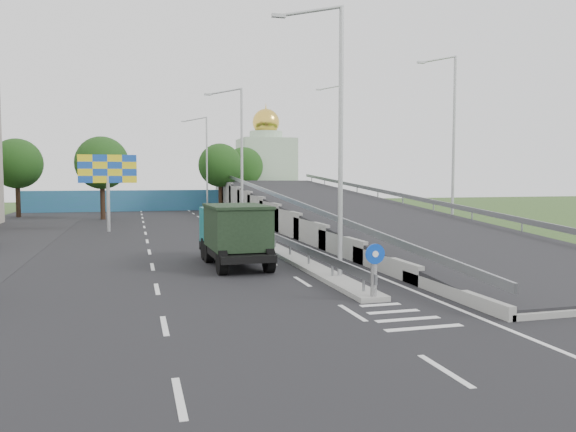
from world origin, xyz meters
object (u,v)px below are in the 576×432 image
object	(u,v)px
billboard	(108,173)
dump_truck	(234,231)
lamp_post_mid	(239,151)
lamp_post_near	(336,127)
church	(266,166)
sign_bollard	(374,270)
lamp_post_far	(205,159)

from	to	relation	value
billboard	dump_truck	xyz separation A→B (m)	(6.03, -17.28, -2.67)
lamp_post_mid	billboard	world-z (taller)	lamp_post_mid
lamp_post_near	dump_truck	bearing A→B (deg)	123.15
church	dump_truck	bearing A→B (deg)	-104.74
sign_bollard	lamp_post_mid	world-z (taller)	lamp_post_mid
lamp_post_mid	church	xyz separation A→B (m)	(9.89, 34.00, -0.50)
lamp_post_far	dump_truck	bearing A→B (deg)	-94.99
dump_truck	billboard	bearing A→B (deg)	107.61
sign_bollard	lamp_post_far	xyz separation A→B (m)	(0.11, 43.83, 4.77)
billboard	dump_truck	size ratio (longest dim) A/B	0.88
lamp_post_near	lamp_post_mid	distance (m)	20.00
sign_bollard	lamp_post_mid	xyz separation A→B (m)	(0.11, 23.83, 4.77)
dump_truck	lamp_post_near	bearing A→B (deg)	-58.47
lamp_post_far	dump_truck	distance (m)	35.68
lamp_post_mid	church	world-z (taller)	church
lamp_post_near	billboard	xyz separation A→B (m)	(-9.11, 22.00, -1.62)
sign_bollard	lamp_post_far	size ratio (longest dim) A/B	0.17
sign_bollard	lamp_post_far	bearing A→B (deg)	89.86
lamp_post_mid	billboard	xyz separation A→B (m)	(-9.11, 2.00, -1.62)
dump_truck	sign_bollard	bearing A→B (deg)	-72.44
lamp_post_near	church	bearing A→B (deg)	79.62
lamp_post_near	lamp_post_far	xyz separation A→B (m)	(0.00, 40.00, 0.00)
billboard	dump_truck	bearing A→B (deg)	-70.77
lamp_post_far	billboard	size ratio (longest dim) A/B	1.83
lamp_post_mid	lamp_post_near	bearing A→B (deg)	-90.00
sign_bollard	lamp_post_far	distance (m)	44.08
lamp_post_near	church	size ratio (longest dim) A/B	0.73
sign_bollard	billboard	xyz separation A→B (m)	(-9.00, 25.83, 3.15)
lamp_post_near	church	world-z (taller)	church
lamp_post_near	billboard	bearing A→B (deg)	112.49
lamp_post_mid	dump_truck	world-z (taller)	lamp_post_mid
dump_truck	lamp_post_mid	bearing A→B (deg)	76.99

